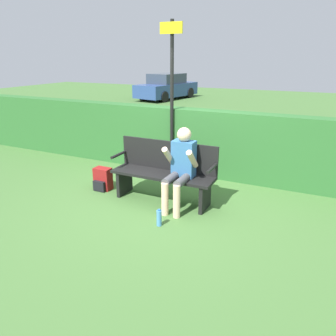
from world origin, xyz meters
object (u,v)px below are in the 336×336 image
(water_bottle, at_px, (159,218))
(parked_car, at_px, (167,87))
(person_seated, at_px, (181,165))
(signpost, at_px, (172,93))
(park_bench, at_px, (164,172))
(backpack, at_px, (103,179))

(water_bottle, height_order, parked_car, parked_car)
(person_seated, relative_size, parked_car, 0.31)
(water_bottle, xyz_separation_m, parked_car, (-6.27, 13.30, 0.53))
(person_seated, distance_m, signpost, 1.88)
(park_bench, distance_m, signpost, 1.77)
(park_bench, distance_m, water_bottle, 1.00)
(water_bottle, relative_size, signpost, 0.09)
(park_bench, distance_m, backpack, 1.27)
(backpack, xyz_separation_m, signpost, (0.77, 1.35, 1.47))
(park_bench, relative_size, person_seated, 1.35)
(water_bottle, bearing_deg, person_seated, 88.11)
(parked_car, bearing_deg, signpost, -142.46)
(backpack, bearing_deg, water_bottle, -26.49)
(backpack, distance_m, water_bottle, 1.74)
(signpost, bearing_deg, person_seated, -60.07)
(person_seated, relative_size, water_bottle, 4.99)
(signpost, distance_m, parked_car, 12.49)
(park_bench, height_order, signpost, signpost)
(backpack, relative_size, water_bottle, 1.58)
(park_bench, bearing_deg, signpost, 109.70)
(signpost, height_order, parked_car, signpost)
(person_seated, height_order, water_bottle, person_seated)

